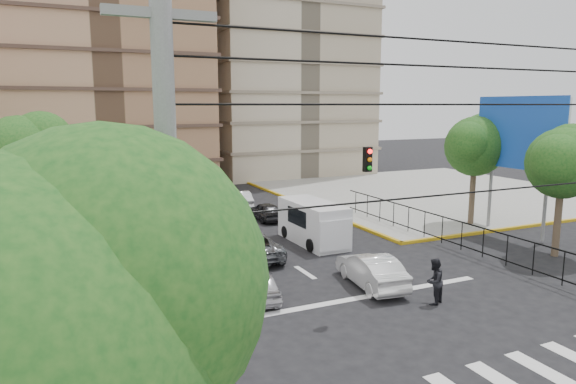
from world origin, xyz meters
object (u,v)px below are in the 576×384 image
traffic_light_nw (121,210)px  car_silver_front_left (257,283)px  van_left_lane (194,197)px  pedestrian_crosswalk (434,281)px  car_white_front_right (371,270)px  van_right_lane (315,224)px

traffic_light_nw → car_silver_front_left: (4.61, -4.83, -2.50)m
van_left_lane → pedestrian_crosswalk: 21.84m
traffic_light_nw → car_white_front_right: size_ratio=1.01×
traffic_light_nw → van_right_lane: bearing=8.1°
pedestrian_crosswalk → traffic_light_nw: bearing=-64.4°
traffic_light_nw → pedestrian_crosswalk: 13.73m
pedestrian_crosswalk → car_white_front_right: bearing=-94.0°
van_right_lane → car_white_front_right: bearing=-99.1°
van_right_lane → van_left_lane: 12.28m
van_right_lane → car_silver_front_left: 8.71m
traffic_light_nw → car_silver_front_left: size_ratio=1.23×
van_right_lane → van_left_lane: size_ratio=1.03×
car_silver_front_left → car_white_front_right: 5.03m
van_right_lane → car_white_front_right: size_ratio=1.20×
car_white_front_right → pedestrian_crosswalk: (1.12, -2.71, 0.20)m
car_white_front_right → pedestrian_crosswalk: size_ratio=2.36×
van_left_lane → car_silver_front_left: van_left_lane is taller
van_right_lane → car_silver_front_left: (-5.97, -6.33, -0.53)m
car_silver_front_left → pedestrian_crosswalk: (6.08, -3.50, 0.31)m
traffic_light_nw → car_white_front_right: (9.57, -5.62, -2.39)m
pedestrian_crosswalk → van_left_lane: bearing=-105.7°
car_white_front_right → traffic_light_nw: bearing=-23.3°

